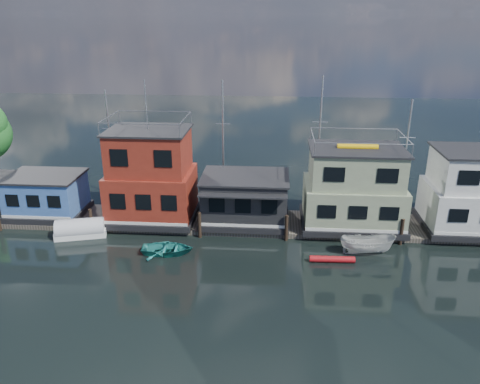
# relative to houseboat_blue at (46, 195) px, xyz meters

# --- Properties ---
(ground) EXTENTS (160.00, 160.00, 0.00)m
(ground) POSITION_rel_houseboat_blue_xyz_m (18.00, -12.00, -2.21)
(ground) COLOR black
(ground) RESTS_ON ground
(dock) EXTENTS (48.00, 5.00, 0.40)m
(dock) POSITION_rel_houseboat_blue_xyz_m (18.00, 0.00, -2.01)
(dock) COLOR #595147
(dock) RESTS_ON ground
(houseboat_blue) EXTENTS (6.40, 4.90, 3.66)m
(houseboat_blue) POSITION_rel_houseboat_blue_xyz_m (0.00, 0.00, 0.00)
(houseboat_blue) COLOR black
(houseboat_blue) RESTS_ON dock
(houseboat_red) EXTENTS (7.40, 5.90, 11.86)m
(houseboat_red) POSITION_rel_houseboat_blue_xyz_m (9.50, 0.00, 1.90)
(houseboat_red) COLOR black
(houseboat_red) RESTS_ON dock
(houseboat_dark) EXTENTS (7.40, 6.10, 4.06)m
(houseboat_dark) POSITION_rel_houseboat_blue_xyz_m (17.50, -0.02, 0.21)
(houseboat_dark) COLOR black
(houseboat_dark) RESTS_ON dock
(houseboat_green) EXTENTS (8.40, 5.90, 7.03)m
(houseboat_green) POSITION_rel_houseboat_blue_xyz_m (26.50, 0.00, 1.34)
(houseboat_green) COLOR black
(houseboat_green) RESTS_ON dock
(houseboat_white) EXTENTS (8.40, 5.90, 6.66)m
(houseboat_white) POSITION_rel_houseboat_blue_xyz_m (36.50, 0.00, 1.33)
(houseboat_white) COLOR black
(houseboat_white) RESTS_ON dock
(pilings) EXTENTS (42.28, 0.28, 2.20)m
(pilings) POSITION_rel_houseboat_blue_xyz_m (17.67, -2.80, -1.11)
(pilings) COLOR #2D2116
(pilings) RESTS_ON ground
(background_masts) EXTENTS (36.40, 0.16, 12.00)m
(background_masts) POSITION_rel_houseboat_blue_xyz_m (22.76, 6.00, 3.35)
(background_masts) COLOR silver
(background_masts) RESTS_ON ground
(dinghy_teal) EXTENTS (4.08, 3.03, 0.81)m
(dinghy_teal) POSITION_rel_houseboat_blue_xyz_m (11.98, -5.71, -1.80)
(dinghy_teal) COLOR teal
(dinghy_teal) RESTS_ON ground
(motorboat) EXTENTS (4.23, 1.77, 1.60)m
(motorboat) POSITION_rel_houseboat_blue_xyz_m (27.08, -4.62, -1.40)
(motorboat) COLOR silver
(motorboat) RESTS_ON ground
(tarp_runabout) EXTENTS (4.29, 2.59, 1.63)m
(tarp_runabout) POSITION_rel_houseboat_blue_xyz_m (4.25, -3.34, -1.60)
(tarp_runabout) COLOR white
(tarp_runabout) RESTS_ON ground
(red_kayak) EXTENTS (3.32, 0.59, 0.48)m
(red_kayak) POSITION_rel_houseboat_blue_xyz_m (24.33, -6.08, -1.96)
(red_kayak) COLOR #AD1218
(red_kayak) RESTS_ON ground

